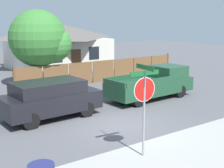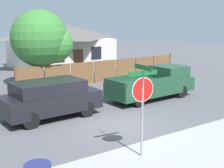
{
  "view_description": "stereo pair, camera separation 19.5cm",
  "coord_description": "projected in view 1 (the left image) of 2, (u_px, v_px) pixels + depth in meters",
  "views": [
    {
      "loc": [
        -7.69,
        -10.18,
        4.43
      ],
      "look_at": [
        0.22,
        0.95,
        1.6
      ],
      "focal_mm": 50.0,
      "sensor_mm": 36.0,
      "label": 1
    },
    {
      "loc": [
        -7.53,
        -10.3,
        4.43
      ],
      "look_at": [
        0.22,
        0.95,
        1.6
      ],
      "focal_mm": 50.0,
      "sensor_mm": 36.0,
      "label": 2
    }
  ],
  "objects": [
    {
      "name": "ground_plane",
      "position": [
        121.0,
        125.0,
        13.39
      ],
      "size": [
        80.0,
        80.0,
        0.0
      ],
      "primitive_type": "plane",
      "color": "#56565B"
    },
    {
      "name": "sidewalk_strip",
      "position": [
        185.0,
        153.0,
        10.51
      ],
      "size": [
        36.0,
        3.2,
        0.01
      ],
      "color": "#A3A39E",
      "rests_on": "ground"
    },
    {
      "name": "wooden_fence",
      "position": [
        103.0,
        71.0,
        22.58
      ],
      "size": [
        13.14,
        0.12,
        1.65
      ],
      "color": "brown",
      "rests_on": "ground"
    },
    {
      "name": "house",
      "position": [
        57.0,
        45.0,
        28.72
      ],
      "size": [
        8.51,
        7.7,
        4.14
      ],
      "color": "beige",
      "rests_on": "ground"
    },
    {
      "name": "oak_tree",
      "position": [
        41.0,
        40.0,
        20.2
      ],
      "size": [
        3.9,
        3.72,
        5.1
      ],
      "color": "brown",
      "rests_on": "ground"
    },
    {
      "name": "red_suv",
      "position": [
        50.0,
        98.0,
        14.12
      ],
      "size": [
        4.51,
        2.16,
        1.73
      ],
      "rotation": [
        0.0,
        0.0,
        0.05
      ],
      "color": "black",
      "rests_on": "ground"
    },
    {
      "name": "orange_pickup",
      "position": [
        153.0,
        84.0,
        17.75
      ],
      "size": [
        5.39,
        2.14,
        1.78
      ],
      "rotation": [
        0.0,
        0.0,
        0.05
      ],
      "color": "#1E472D",
      "rests_on": "ground"
    },
    {
      "name": "stop_sign",
      "position": [
        144.0,
        95.0,
        9.93
      ],
      "size": [
        1.06,
        0.95,
        3.04
      ],
      "rotation": [
        0.0,
        0.0,
        -0.11
      ],
      "color": "gray",
      "rests_on": "ground"
    }
  ]
}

